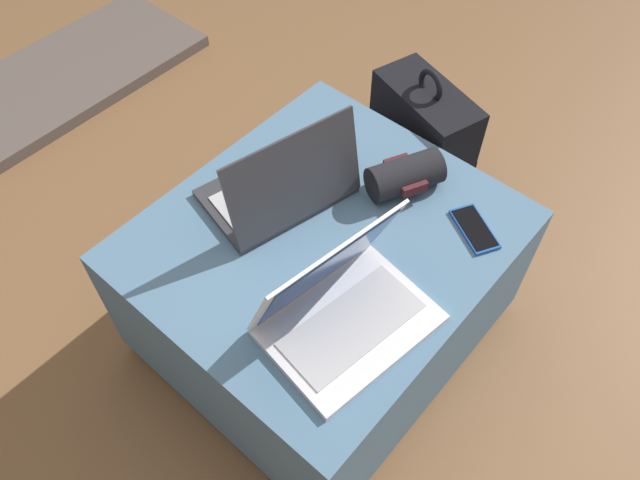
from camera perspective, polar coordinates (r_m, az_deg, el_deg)
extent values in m
plane|color=brown|center=(1.80, 0.25, -8.11)|extent=(14.00, 14.00, 0.00)
cube|color=#2A3D4E|center=(1.78, 0.25, -7.72)|extent=(0.79, 0.71, 0.05)
cube|color=slate|center=(1.59, 0.28, -3.79)|extent=(0.82, 0.74, 0.39)
cube|color=silver|center=(1.29, 2.73, -7.76)|extent=(0.37, 0.29, 0.02)
cube|color=#B2B2B7|center=(1.28, 2.94, -7.73)|extent=(0.31, 0.18, 0.00)
cube|color=silver|center=(1.22, 0.49, -2.51)|extent=(0.35, 0.14, 0.23)
cube|color=#1E4799|center=(1.22, 0.63, -2.69)|extent=(0.31, 0.12, 0.20)
cube|color=#333338|center=(1.51, -4.05, 4.51)|extent=(0.38, 0.30, 0.02)
cube|color=#B2B2B7|center=(1.51, -4.18, 4.88)|extent=(0.32, 0.19, 0.00)
cube|color=#333338|center=(1.37, -2.29, 5.53)|extent=(0.34, 0.13, 0.22)
cube|color=#1E4799|center=(1.38, -2.41, 5.62)|extent=(0.30, 0.11, 0.20)
cube|color=#1E4C9E|center=(1.48, 13.94, 0.98)|extent=(0.12, 0.15, 0.01)
cube|color=black|center=(1.48, 13.98, 1.10)|extent=(0.11, 0.14, 0.00)
cube|color=black|center=(1.92, 8.98, 7.73)|extent=(0.24, 0.35, 0.47)
cube|color=black|center=(2.03, 10.74, 6.82)|extent=(0.13, 0.26, 0.21)
torus|color=black|center=(1.75, 10.07, 13.75)|extent=(0.04, 0.09, 0.09)
cylinder|color=black|center=(1.51, 7.78, 5.89)|extent=(0.20, 0.16, 0.09)
cube|color=#441B20|center=(1.51, 7.78, 5.89)|extent=(0.11, 0.13, 0.03)
cube|color=#564C47|center=(2.66, -25.21, 11.64)|extent=(1.40, 0.50, 0.04)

